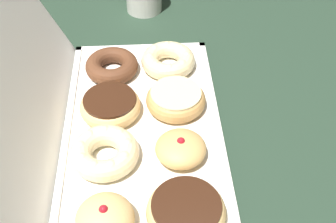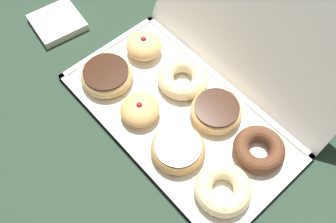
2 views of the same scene
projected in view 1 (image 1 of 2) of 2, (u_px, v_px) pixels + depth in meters
name	position (u px, v px, depth m)	size (l,w,h in m)	color
ground_plane	(143.00, 137.00, 0.80)	(3.00, 3.00, 0.00)	#233828
donut_box	(143.00, 135.00, 0.79)	(0.53, 0.29, 0.01)	white
box_lid_open	(10.00, 86.00, 0.69)	(0.53, 0.29, 0.01)	white
chocolate_frosted_donut_0	(186.00, 211.00, 0.65)	(0.12, 0.12, 0.04)	#E5B770
jelly_filled_donut_1	(181.00, 149.00, 0.74)	(0.09, 0.09, 0.05)	tan
glazed_ring_donut_2	(176.00, 99.00, 0.83)	(0.11, 0.11, 0.04)	tan
cruller_donut_3	(168.00, 60.00, 0.91)	(0.11, 0.11, 0.04)	beige
jelly_filled_donut_4	(105.00, 218.00, 0.64)	(0.09, 0.09, 0.05)	#E5B770
cruller_donut_5	(105.00, 152.00, 0.73)	(0.12, 0.12, 0.04)	beige
chocolate_frosted_donut_6	(110.00, 106.00, 0.81)	(0.11, 0.11, 0.04)	#E5B770
chocolate_cake_ring_donut_7	(112.00, 66.00, 0.90)	(0.11, 0.11, 0.03)	#59331E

